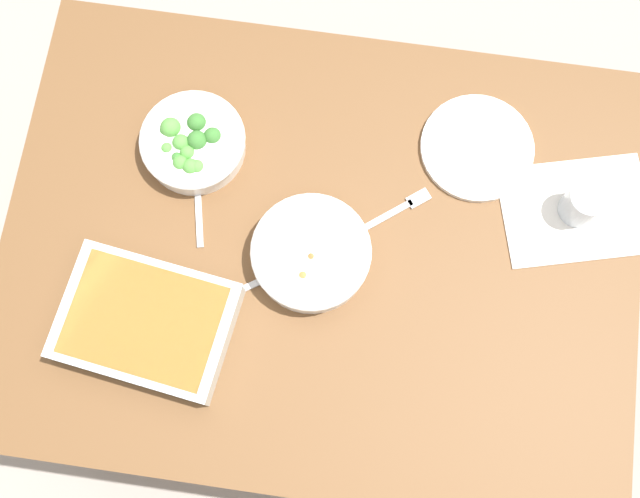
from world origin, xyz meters
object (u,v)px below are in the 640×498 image
Objects in this scene: baking_dish at (146,322)px; drink_cup at (582,204)px; spoon_by_broccoli at (198,190)px; side_plate at (477,148)px; fork_on_table at (395,211)px; spoon_by_stew at (246,288)px; broccoli_bowl at (193,143)px; stew_bowl at (311,254)px.

baking_dish is 3.86× the size of drink_cup.
drink_cup is 0.49× the size of spoon_by_broccoli.
side_plate is 0.21m from fork_on_table.
fork_on_table is (-0.26, -0.19, -0.00)m from spoon_by_stew.
drink_cup is at bearing -174.98° from spoon_by_broccoli.
baking_dish is (0.02, 0.35, 0.00)m from broccoli_bowl.
side_plate reaches higher than spoon_by_broccoli.
drink_cup is (-0.74, 0.02, 0.01)m from broccoli_bowl.
fork_on_table is (-0.14, -0.11, -0.03)m from stew_bowl.
spoon_by_broccoli is (0.52, 0.16, -0.00)m from side_plate.
fork_on_table is at bearing -142.30° from stew_bowl.
baking_dish reaches higher than fork_on_table.
stew_bowl reaches higher than spoon_by_stew.
spoon_by_stew is 0.89× the size of spoon_by_broccoli.
side_plate is at bearing -137.68° from stew_bowl.
broccoli_bowl reaches higher than spoon_by_stew.
stew_bowl is at bearing 18.58° from drink_cup.
stew_bowl is 0.26m from spoon_by_broccoli.
spoon_by_broccoli is at bearing 5.02° from drink_cup.
stew_bowl is 1.47× the size of fork_on_table.
side_plate is (-0.56, -0.43, -0.03)m from baking_dish.
side_plate is at bearing -139.89° from spoon_by_stew.
spoon_by_stew is at bearing 21.73° from drink_cup.
side_plate is at bearing -133.59° from fork_on_table.
baking_dish reaches higher than spoon_by_stew.
broccoli_bowl is at bearing -76.39° from spoon_by_broccoli.
spoon_by_broccoli is (-0.04, -0.27, -0.03)m from baking_dish.
drink_cup is 0.64m from spoon_by_stew.
drink_cup is at bearing -156.52° from baking_dish.
broccoli_bowl is 0.92× the size of side_plate.
side_plate is 1.46× the size of fork_on_table.
spoon_by_broccoli is at bearing -55.08° from spoon_by_stew.
spoon_by_broccoli is 0.38m from fork_on_table.
spoon_by_broccoli is (-0.02, 0.08, -0.03)m from broccoli_bowl.
drink_cup is 0.56× the size of fork_on_table.
side_plate is at bearing -162.81° from spoon_by_broccoli.
stew_bowl is at bearing -148.71° from baking_dish.
side_plate is 1.41× the size of spoon_by_stew.
stew_bowl is 1.42× the size of spoon_by_stew.
spoon_by_stew is 0.21m from spoon_by_broccoli.
baking_dish is 0.71m from side_plate.
fork_on_table is at bearing -143.98° from spoon_by_stew.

